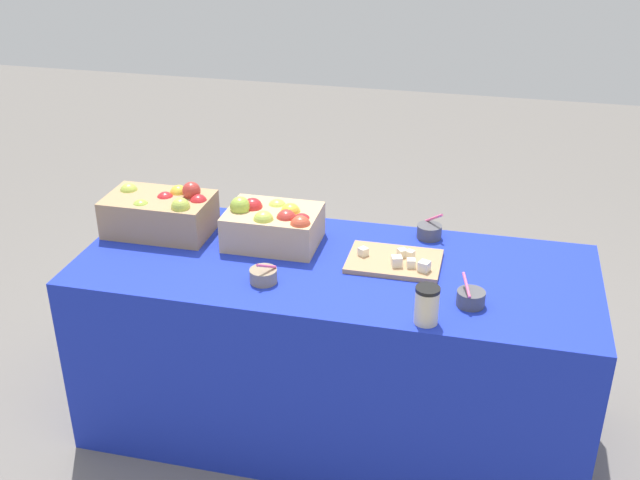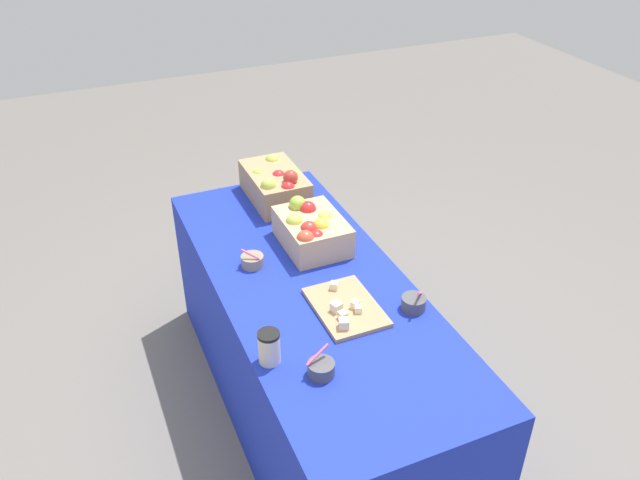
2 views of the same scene
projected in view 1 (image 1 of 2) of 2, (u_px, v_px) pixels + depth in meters
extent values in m
plane|color=slate|center=(333.00, 422.00, 3.16)|extent=(10.00, 10.00, 0.00)
cube|color=#192DB7|center=(334.00, 348.00, 2.99)|extent=(1.90, 0.76, 0.74)
cube|color=tan|center=(160.00, 214.00, 3.03)|extent=(0.41, 0.25, 0.15)
sphere|color=#99B742|center=(141.00, 209.00, 2.95)|extent=(0.07, 0.07, 0.07)
sphere|color=#B2C64C|center=(181.00, 214.00, 2.91)|extent=(0.07, 0.07, 0.07)
sphere|color=red|center=(165.00, 201.00, 3.01)|extent=(0.07, 0.07, 0.07)
sphere|color=gold|center=(179.00, 194.00, 3.05)|extent=(0.07, 0.07, 0.07)
sphere|color=#B2C64C|center=(181.00, 207.00, 2.90)|extent=(0.07, 0.07, 0.07)
sphere|color=#B2332D|center=(191.00, 191.00, 2.99)|extent=(0.07, 0.07, 0.07)
sphere|color=red|center=(199.00, 203.00, 2.98)|extent=(0.07, 0.07, 0.07)
sphere|color=#B2C64C|center=(129.00, 192.00, 3.07)|extent=(0.07, 0.07, 0.07)
cube|color=tan|center=(273.00, 227.00, 2.95)|extent=(0.35, 0.26, 0.14)
sphere|color=gold|center=(291.00, 213.00, 2.92)|extent=(0.08, 0.08, 0.08)
sphere|color=#D14C33|center=(300.00, 226.00, 2.82)|extent=(0.08, 0.08, 0.08)
sphere|color=#99B742|center=(240.00, 207.00, 2.92)|extent=(0.08, 0.08, 0.08)
sphere|color=#B2332D|center=(286.00, 220.00, 2.87)|extent=(0.08, 0.08, 0.08)
sphere|color=red|center=(253.00, 208.00, 2.95)|extent=(0.08, 0.08, 0.08)
sphere|color=#B2C64C|center=(277.00, 209.00, 2.98)|extent=(0.08, 0.08, 0.08)
sphere|color=red|center=(302.00, 223.00, 2.87)|extent=(0.08, 0.08, 0.08)
sphere|color=#B2C64C|center=(264.00, 221.00, 2.85)|extent=(0.08, 0.08, 0.08)
cube|color=tan|center=(394.00, 261.00, 2.82)|extent=(0.34, 0.24, 0.02)
cube|color=beige|center=(363.00, 252.00, 2.84)|extent=(0.04, 0.04, 0.03)
cube|color=beige|center=(397.00, 261.00, 2.77)|extent=(0.05, 0.05, 0.04)
cube|color=beige|center=(424.00, 266.00, 2.73)|extent=(0.05, 0.05, 0.04)
cube|color=beige|center=(411.00, 263.00, 2.76)|extent=(0.04, 0.04, 0.03)
cube|color=beige|center=(410.00, 254.00, 2.82)|extent=(0.04, 0.04, 0.03)
cube|color=beige|center=(402.00, 253.00, 2.83)|extent=(0.04, 0.04, 0.03)
cylinder|color=#4C4C51|center=(429.00, 231.00, 3.01)|extent=(0.10, 0.10, 0.05)
cylinder|color=#EA598C|center=(434.00, 218.00, 2.99)|extent=(0.08, 0.07, 0.07)
cylinder|color=#4C4C51|center=(471.00, 298.00, 2.55)|extent=(0.10, 0.10, 0.05)
cylinder|color=#EA598C|center=(466.00, 285.00, 2.53)|extent=(0.04, 0.10, 0.05)
cylinder|color=gray|center=(263.00, 276.00, 2.69)|extent=(0.10, 0.10, 0.05)
cylinder|color=#EA598C|center=(266.00, 266.00, 2.66)|extent=(0.06, 0.07, 0.04)
cylinder|color=beige|center=(427.00, 307.00, 2.45)|extent=(0.08, 0.08, 0.12)
cylinder|color=black|center=(428.00, 289.00, 2.42)|extent=(0.08, 0.08, 0.01)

